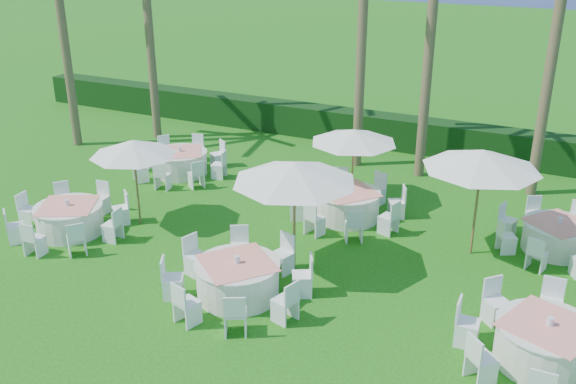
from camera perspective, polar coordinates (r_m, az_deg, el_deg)
name	(u,v)px	position (r m, az deg, el deg)	size (l,w,h in m)	color
ground	(255,308)	(14.40, -2.98, -10.27)	(120.00, 120.00, 0.00)	#205A0F
hedge	(408,134)	(24.40, 10.59, 5.11)	(34.00, 1.00, 1.20)	black
banquet_table_a	(69,218)	(18.47, -18.86, -2.21)	(3.22, 3.22, 0.97)	silver
banquet_table_b	(238,278)	(14.64, -4.50, -7.66)	(3.35, 3.35, 1.02)	silver
banquet_table_c	(546,343)	(13.50, 21.96, -12.34)	(3.41, 3.41, 1.02)	silver
banquet_table_d	(180,162)	(21.90, -9.55, 2.65)	(3.21, 3.21, 0.97)	silver
banquet_table_e	(347,204)	(18.40, 5.28, -1.07)	(3.28, 3.28, 1.00)	silver
banquet_table_f	(557,236)	(17.94, 22.81, -3.63)	(3.07, 3.07, 0.94)	silver
umbrella_a	(133,148)	(17.84, -13.60, 3.85)	(2.36, 2.36, 2.47)	brown
umbrella_b	(295,172)	(14.83, 0.58, 1.78)	(2.97, 2.97, 2.78)	brown
umbrella_c	(354,136)	(18.96, 5.87, 4.97)	(2.58, 2.58, 2.29)	brown
umbrella_d	(482,159)	(16.24, 16.86, 2.79)	(2.89, 2.89, 2.81)	brown
palm_b	(363,16)	(21.49, 6.66, 15.26)	(4.25, 4.37, 9.25)	brown
palm_d	(553,53)	(20.37, 22.47, 11.38)	(4.40, 3.98, 7.92)	brown
palm_f	(61,15)	(24.95, -19.53, 14.60)	(4.40, 3.96, 8.75)	brown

